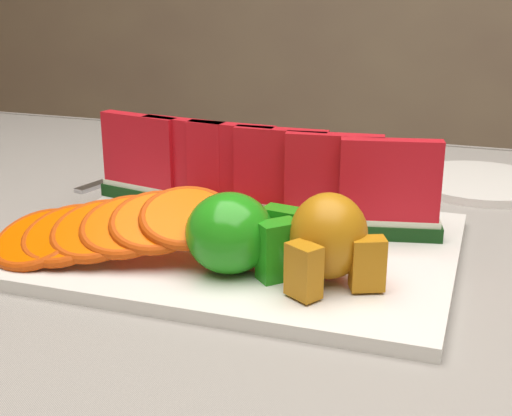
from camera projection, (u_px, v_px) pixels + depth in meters
table at (317, 359)px, 0.70m from camera, size 1.40×0.90×0.75m
tablecloth at (319, 301)px, 0.68m from camera, size 1.53×1.03×0.20m
platter at (243, 247)px, 0.69m from camera, size 0.40×0.30×0.01m
apple_cluster at (238, 235)px, 0.61m from camera, size 0.11×0.10×0.07m
pear_cluster at (329, 240)px, 0.58m from camera, size 0.09×0.09×0.07m
side_plate at (480, 183)px, 0.90m from camera, size 0.22×0.22×0.01m
fork at (130, 174)px, 0.95m from camera, size 0.06×0.19×0.00m
watermelon_row at (255, 175)px, 0.73m from camera, size 0.39×0.07×0.10m
orange_fan_front at (112, 228)px, 0.64m from camera, size 0.24×0.15×0.06m
orange_fan_back at (241, 181)px, 0.82m from camera, size 0.23×0.09×0.04m
tangerine_segments at (224, 216)px, 0.72m from camera, size 0.14×0.07×0.02m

